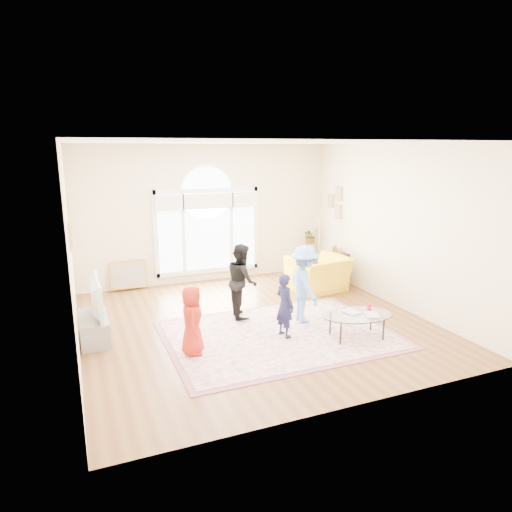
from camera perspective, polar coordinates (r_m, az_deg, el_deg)
name	(u,v)px	position (r m, az deg, el deg)	size (l,w,h in m)	color
ground	(255,323)	(8.40, -0.10, -8.36)	(6.00, 6.00, 0.00)	brown
room_shell	(209,216)	(10.59, -5.86, 4.95)	(6.00, 6.00, 6.00)	beige
area_rug	(279,334)	(7.90, 2.92, -9.77)	(3.60, 2.60, 0.02)	beige
rug_border	(279,335)	(7.90, 2.92, -9.80)	(3.80, 2.80, 0.01)	#96576A
tv_console	(94,328)	(8.07, -19.57, -8.51)	(0.45, 1.00, 0.42)	gray
television	(92,298)	(7.90, -19.81, -4.94)	(0.17, 1.11, 0.64)	black
coffee_table	(357,315)	(7.81, 12.52, -7.25)	(1.29, 0.94, 0.54)	silver
armchair	(319,274)	(10.18, 7.84, -2.25)	(1.20, 1.05, 0.78)	yellow
side_cabinet	(336,267)	(10.98, 10.00, -1.38)	(0.40, 0.50, 0.70)	black
floor_lamp	(320,227)	(10.88, 7.97, 3.59)	(0.29, 0.29, 1.51)	black
plant_pedestal	(310,257)	(11.88, 6.80, -0.14)	(0.20, 0.20, 0.70)	white
potted_plant	(311,236)	(11.76, 6.87, 2.53)	(0.38, 0.33, 0.43)	#33722D
leaning_picture	(130,290)	(10.65, -15.53, -4.10)	(0.80, 0.05, 0.62)	tan
child_red	(192,320)	(7.06, -8.00, -7.97)	(0.53, 0.34, 1.08)	#B22517
child_navy	(285,305)	(7.63, 3.62, -6.18)	(0.39, 0.26, 1.08)	#191B3E
child_black	(242,281)	(8.47, -1.78, -3.08)	(0.67, 0.52, 1.38)	black
child_blue	(304,284)	(8.25, 6.06, -3.53)	(0.91, 0.52, 1.40)	#6797DD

